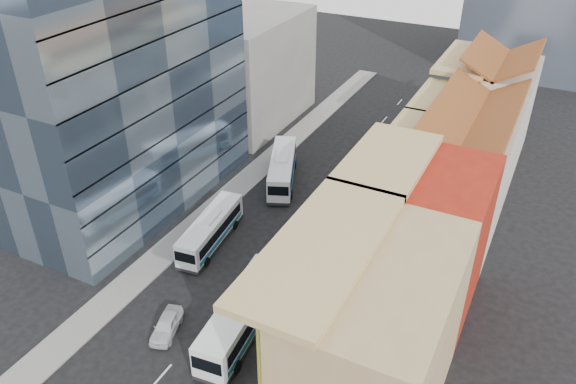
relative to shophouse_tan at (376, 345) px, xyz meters
The scene contains 13 objects.
sidewalk_right 18.82m from the shophouse_tan, 107.93° to the left, with size 3.00×90.00×0.15m, color slate.
sidewalk_left 28.82m from the shophouse_tan, 142.93° to the left, with size 3.00×90.00×0.15m, color slate.
shophouse_tan is the anchor object (origin of this frame).
shophouse_red 12.00m from the shophouse_tan, 90.00° to the left, with size 8.00×10.00×12.00m, color #9C2111.
shophouse_cream_near 21.52m from the shophouse_tan, 90.00° to the left, with size 8.00×9.00×10.00m, color beige.
shophouse_cream_mid 30.52m from the shophouse_tan, 90.00° to the left, with size 8.00×9.00×10.00m, color beige.
shophouse_cream_far 41.00m from the shophouse_tan, 90.00° to the left, with size 8.00×12.00×11.00m, color beige.
office_tower 35.19m from the shophouse_tan, 155.70° to the left, with size 12.00×26.00×30.00m, color #43566A.
office_block_far 47.64m from the shophouse_tan, 129.04° to the left, with size 10.00×18.00×14.00m, color gray.
bus_left_near 22.67m from the shophouse_tan, 151.31° to the left, with size 2.29×9.76×3.13m, color white, non-canonical shape.
bus_left_far 30.64m from the shophouse_tan, 128.29° to the left, with size 2.50×10.67×3.42m, color silver, non-canonical shape.
bus_right 12.01m from the shophouse_tan, 168.74° to the left, with size 2.62×11.19×3.59m, color white, non-canonical shape.
sedan_left 17.09m from the shophouse_tan, behind, with size 1.64×4.07×1.38m, color silver.
Camera 1 is at (20.17, -19.02, 31.89)m, focal length 35.00 mm.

